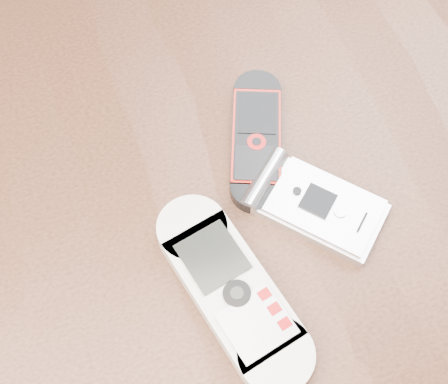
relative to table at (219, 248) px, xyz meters
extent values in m
plane|color=#472B19|center=(0.00, 0.00, -0.64)|extent=(4.00, 4.00, 0.00)
cube|color=black|center=(0.00, 0.00, 0.09)|extent=(1.20, 0.80, 0.03)
cube|color=silver|center=(-0.02, -0.08, 0.12)|extent=(0.09, 0.18, 0.02)
cube|color=black|center=(0.05, 0.04, 0.11)|extent=(0.09, 0.15, 0.01)
cube|color=#B8B8BC|center=(0.07, -0.04, 0.11)|extent=(0.12, 0.12, 0.02)
camera|label=1|loc=(-0.07, -0.22, 0.57)|focal=50.00mm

